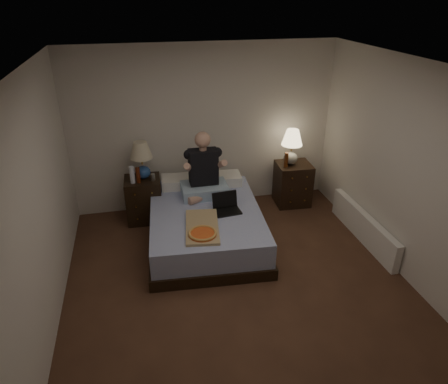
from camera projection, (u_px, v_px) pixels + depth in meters
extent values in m
cube|color=brown|center=(241.00, 291.00, 4.64)|extent=(4.00, 4.50, 0.00)
cube|color=white|center=(247.00, 71.00, 3.50)|extent=(4.00, 4.50, 0.00)
cube|color=silver|center=(204.00, 129.00, 6.03)|extent=(4.00, 0.00, 2.50)
cube|color=silver|center=(34.00, 219.00, 3.68)|extent=(0.00, 4.50, 2.50)
cube|color=silver|center=(416.00, 178.00, 4.47)|extent=(0.00, 4.50, 2.50)
cube|color=#5D70BA|center=(206.00, 225.00, 5.48)|extent=(1.61, 2.06, 0.49)
cube|color=black|center=(144.00, 199.00, 5.95)|extent=(0.53, 0.48, 0.67)
cube|color=black|center=(293.00, 184.00, 6.41)|extent=(0.55, 0.50, 0.69)
cylinder|color=white|center=(132.00, 175.00, 5.63)|extent=(0.07, 0.07, 0.25)
cylinder|color=#A0A09B|center=(153.00, 177.00, 5.74)|extent=(0.07, 0.07, 0.10)
cylinder|color=#57200C|center=(138.00, 175.00, 5.65)|extent=(0.06, 0.06, 0.23)
cylinder|color=#5E2A0D|center=(286.00, 160.00, 6.11)|extent=(0.06, 0.06, 0.23)
cube|color=white|center=(363.00, 227.00, 5.52)|extent=(0.10, 1.60, 0.40)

